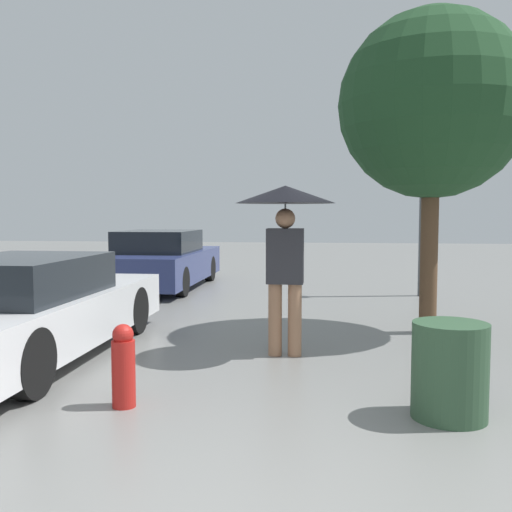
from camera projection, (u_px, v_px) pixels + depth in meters
The scene contains 7 objects.
pedestrian at pixel (285, 220), 6.49m from camera, with size 1.14×1.14×1.96m.
parked_car_nearest at pixel (30, 310), 6.45m from camera, with size 1.66×4.52×1.17m.
parked_car_farthest at pixel (161, 261), 12.64m from camera, with size 1.79×4.42×1.28m.
tree at pixel (432, 106), 7.64m from camera, with size 2.51×2.51×4.36m.
street_lamp at pixel (424, 165), 11.23m from camera, with size 0.36×0.36×3.85m.
trash_bin at pixel (450, 371), 4.56m from camera, with size 0.60×0.60×0.78m.
fire_hydrant at pixel (123, 366), 4.83m from camera, with size 0.20×0.20×0.71m.
Camera 1 is at (0.23, -2.61, 1.64)m, focal length 40.00 mm.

